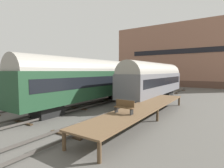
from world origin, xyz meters
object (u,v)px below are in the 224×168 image
at_px(train_car_maroon, 91,77).
at_px(train_car_grey, 154,79).
at_px(bench, 124,106).
at_px(train_car_green, 91,79).

bearing_deg(train_car_maroon, train_car_grey, 9.78).
relative_size(train_car_maroon, bench, 10.89).
distance_m(train_car_green, bench, 9.04).
height_order(train_car_green, train_car_maroon, train_car_maroon).
distance_m(train_car_maroon, train_car_grey, 9.91).
bearing_deg(train_car_green, bench, -35.44).
bearing_deg(train_car_grey, train_car_green, -123.48).
xyz_separation_m(train_car_green, train_car_maroon, (-4.88, 5.70, 0.02)).
xyz_separation_m(train_car_maroon, bench, (12.15, -10.87, -1.52)).
height_order(train_car_green, bench, train_car_green).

